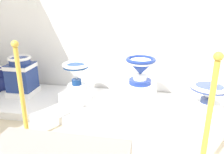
% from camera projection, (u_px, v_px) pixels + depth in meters
% --- Properties ---
extents(display_platform, '(3.01, 0.92, 0.09)m').
position_uv_depth(display_platform, '(106.00, 106.00, 2.82)').
color(display_platform, white).
rests_on(display_platform, ground_plane).
extents(plinth_block_leftmost, '(0.32, 0.36, 0.07)m').
position_uv_depth(plinth_block_leftmost, '(24.00, 92.00, 3.04)').
color(plinth_block_leftmost, white).
rests_on(plinth_block_leftmost, display_platform).
extents(antique_toilet_leftmost, '(0.31, 0.32, 0.44)m').
position_uv_depth(antique_toilet_leftmost, '(21.00, 73.00, 2.96)').
color(antique_toilet_leftmost, navy).
rests_on(antique_toilet_leftmost, plinth_block_leftmost).
extents(plinth_block_squat_floral, '(0.36, 0.34, 0.13)m').
position_uv_depth(plinth_block_squat_floral, '(77.00, 94.00, 2.88)').
color(plinth_block_squat_floral, white).
rests_on(plinth_block_squat_floral, display_platform).
extents(antique_toilet_squat_floral, '(0.32, 0.32, 0.35)m').
position_uv_depth(antique_toilet_squat_floral, '(76.00, 73.00, 2.79)').
color(antique_toilet_squat_floral, white).
rests_on(antique_toilet_squat_floral, plinth_block_squat_floral).
extents(plinth_block_tall_cobalt, '(0.38, 0.36, 0.28)m').
position_uv_depth(plinth_block_tall_cobalt, '(139.00, 95.00, 2.70)').
color(plinth_block_tall_cobalt, white).
rests_on(plinth_block_tall_cobalt, display_platform).
extents(antique_toilet_tall_cobalt, '(0.34, 0.34, 0.31)m').
position_uv_depth(antique_toilet_tall_cobalt, '(140.00, 67.00, 2.59)').
color(antique_toilet_tall_cobalt, navy).
rests_on(antique_toilet_tall_cobalt, plinth_block_tall_cobalt).
extents(plinth_block_rightmost, '(0.35, 0.37, 0.06)m').
position_uv_depth(plinth_block_rightmost, '(206.00, 110.00, 2.56)').
color(plinth_block_rightmost, white).
rests_on(plinth_block_rightmost, display_platform).
extents(antique_toilet_rightmost, '(0.42, 0.42, 0.28)m').
position_uv_depth(antique_toilet_rightmost, '(209.00, 92.00, 2.49)').
color(antique_toilet_rightmost, white).
rests_on(antique_toilet_rightmost, plinth_block_rightmost).
extents(info_placard_first, '(0.13, 0.01, 0.15)m').
position_uv_depth(info_placard_first, '(32.00, 3.00, 3.06)').
color(info_placard_first, white).
extents(info_placard_second, '(0.13, 0.01, 0.12)m').
position_uv_depth(info_placard_second, '(84.00, 1.00, 2.93)').
color(info_placard_second, white).
extents(info_placard_third, '(0.13, 0.01, 0.14)m').
position_uv_depth(info_placard_third, '(144.00, 3.00, 2.81)').
color(info_placard_third, white).
extents(decorative_vase_companion, '(0.25, 0.25, 0.40)m').
position_uv_depth(decorative_vase_companion, '(3.00, 83.00, 3.24)').
color(decorative_vase_companion, white).
rests_on(decorative_vase_companion, ground_plane).
extents(stanchion_post_near_left, '(0.26, 0.26, 0.98)m').
position_uv_depth(stanchion_post_near_left, '(25.00, 115.00, 2.11)').
color(stanchion_post_near_left, gold).
rests_on(stanchion_post_near_left, ground_plane).
extents(stanchion_post_near_right, '(0.25, 0.25, 0.99)m').
position_uv_depth(stanchion_post_near_right, '(204.00, 146.00, 1.64)').
color(stanchion_post_near_right, gold).
rests_on(stanchion_post_near_right, ground_plane).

